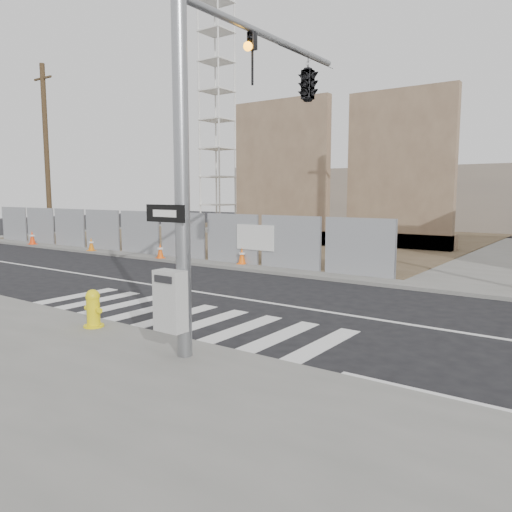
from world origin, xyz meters
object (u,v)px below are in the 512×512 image
Objects in this scene: signal_pole at (273,106)px; traffic_cone_d at (242,256)px; traffic_cone_a at (32,238)px; traffic_cone_b at (91,244)px; fire_hydrant at (93,308)px; traffic_cone_c at (160,251)px; crane_tower at (217,107)px.

signal_pole reaches higher than traffic_cone_d.
traffic_cone_a is at bearing 162.82° from signal_pole.
signal_pole reaches higher than traffic_cone_b.
signal_pole reaches higher than fire_hydrant.
traffic_cone_c is at bearing 0.04° from traffic_cone_b.
crane_tower is at bearing 120.05° from traffic_cone_c.
fire_hydrant is 1.23× the size of traffic_cone_d.
traffic_cone_c is at bearing 0.02° from traffic_cone_a.
signal_pole is at bearing -31.82° from traffic_cone_c.
fire_hydrant is at bearing -50.66° from traffic_cone_c.
signal_pole is 0.39× the size of crane_tower.
traffic_cone_d is (14.16, 0.67, -0.05)m from traffic_cone_a.
traffic_cone_b is 0.99× the size of traffic_cone_c.
crane_tower is 17.07m from traffic_cone_c.
crane_tower is 27.42× the size of traffic_cone_d.
crane_tower is at bearing 101.15° from traffic_cone_b.
crane_tower reaches higher than fire_hydrant.
crane_tower is 15.60m from traffic_cone_b.
crane_tower is at bearing 132.63° from fire_hydrant.
crane_tower is 22.36× the size of fire_hydrant.
fire_hydrant is 1.22× the size of traffic_cone_c.
traffic_cone_c is (10.16, 0.00, -0.05)m from traffic_cone_a.
crane_tower is 18.71m from traffic_cone_d.
fire_hydrant is 1.05× the size of traffic_cone_a.
fire_hydrant is at bearing -36.01° from traffic_cone_b.
traffic_cone_a is 1.17× the size of traffic_cone_d.
crane_tower is 27.42× the size of traffic_cone_b.
traffic_cone_d is at bearing 2.71° from traffic_cone_a.
traffic_cone_c is at bearing 148.18° from signal_pole.
traffic_cone_c is 1.01× the size of traffic_cone_d.
traffic_cone_d is at bearing 9.48° from traffic_cone_c.
signal_pole is 21.64m from traffic_cone_a.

